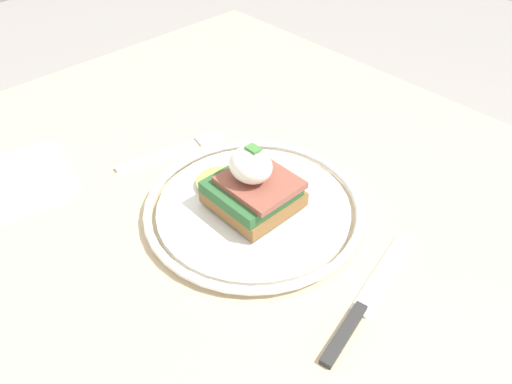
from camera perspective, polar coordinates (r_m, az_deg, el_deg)
dining_table at (r=0.67m, az=-1.61°, el=-9.80°), size 0.99×0.86×0.72m
plate at (r=0.60m, az=-0.00°, el=-1.97°), size 0.26×0.26×0.02m
sandwich at (r=0.57m, az=-0.36°, el=0.64°), size 0.14×0.09×0.08m
fork at (r=0.71m, az=-9.00°, el=4.91°), size 0.05×0.15×0.00m
knife at (r=0.52m, az=12.09°, el=-12.49°), size 0.06×0.19×0.01m
napkin at (r=0.71m, az=-25.27°, el=1.38°), size 0.15×0.13×0.01m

